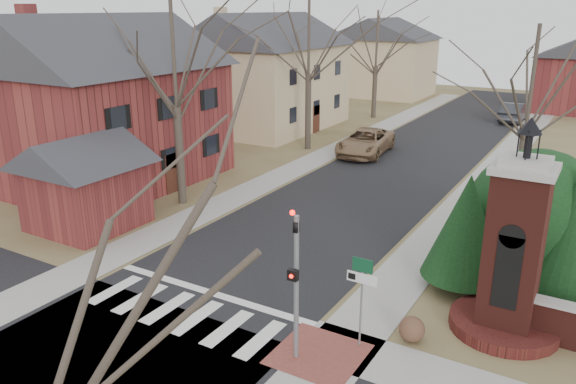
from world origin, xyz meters
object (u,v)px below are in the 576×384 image
Objects in this scene: traffic_signal_pole at (296,273)px; brick_gate_monument at (512,264)px; distant_car at (513,112)px; pickup_truck at (365,142)px; sign_post at (362,285)px.

traffic_signal_pole is 0.69× the size of brick_gate_monument.
traffic_signal_pole is at bearing 90.88° from distant_car.
pickup_truck is at bearing 124.27° from brick_gate_monument.
brick_gate_monument reaches higher than pickup_truck.
distant_car is at bearing 99.27° from brick_gate_monument.
pickup_truck is (-8.62, 20.66, -1.14)m from sign_post.
sign_post is 0.57× the size of distant_car.
brick_gate_monument reaches higher than traffic_signal_pole.
sign_post is 22.41m from pickup_truck.
distant_car is (6.43, 16.65, -0.01)m from pickup_truck.
pickup_truck is 1.20× the size of distant_car.
traffic_signal_pole is 0.93× the size of distant_car.
traffic_signal_pole is 38.78m from distant_car.
sign_post is 0.47× the size of pickup_truck.
traffic_signal_pole is 2.02m from sign_post.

